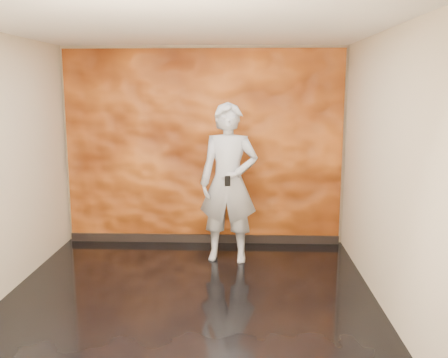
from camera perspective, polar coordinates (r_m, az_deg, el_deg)
room at (r=5.15m, az=-4.13°, el=1.16°), size 4.02×4.02×2.81m
feature_wall at (r=7.09m, az=-2.37°, el=3.55°), size 3.90×0.06×2.75m
baseboard at (r=7.32m, az=-2.31°, el=-6.80°), size 3.90×0.04×0.12m
man at (r=6.38m, az=0.53°, el=-0.46°), size 0.79×0.56×2.04m
phone at (r=6.11m, az=0.41°, el=-0.23°), size 0.07×0.03×0.13m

